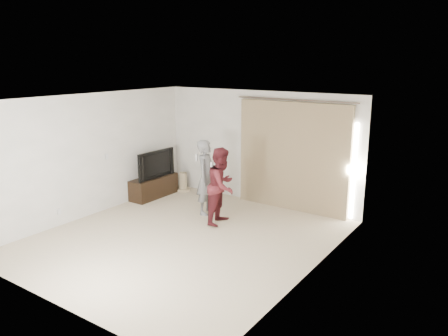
{
  "coord_description": "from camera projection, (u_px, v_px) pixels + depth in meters",
  "views": [
    {
      "loc": [
        4.94,
        -5.87,
        3.26
      ],
      "look_at": [
        0.1,
        1.2,
        1.14
      ],
      "focal_mm": 35.0,
      "sensor_mm": 36.0,
      "label": 1
    }
  ],
  "objects": [
    {
      "name": "wall_back",
      "position": [
        258.0,
        147.0,
        10.08
      ],
      "size": [
        5.0,
        0.04,
        2.6
      ],
      "primitive_type": "cube",
      "color": "white",
      "rests_on": "ground"
    },
    {
      "name": "scratching_post",
      "position": [
        183.0,
        183.0,
        11.17
      ],
      "size": [
        0.36,
        0.36,
        0.48
      ],
      "color": "tan",
      "rests_on": "ground"
    },
    {
      "name": "ceiling",
      "position": [
        180.0,
        99.0,
        7.57
      ],
      "size": [
        5.0,
        5.5,
        0.01
      ],
      "primitive_type": "cube",
      "color": "white",
      "rests_on": "wall_back"
    },
    {
      "name": "tv_console",
      "position": [
        154.0,
        187.0,
        10.67
      ],
      "size": [
        0.45,
        1.3,
        0.5
      ],
      "primitive_type": "cube",
      "color": "black",
      "rests_on": "ground"
    },
    {
      "name": "wall_left",
      "position": [
        91.0,
        155.0,
        9.26
      ],
      "size": [
        0.04,
        5.5,
        2.6
      ],
      "color": "white",
      "rests_on": "ground"
    },
    {
      "name": "tv",
      "position": [
        153.0,
        164.0,
        10.53
      ],
      "size": [
        0.18,
        1.16,
        0.67
      ],
      "primitive_type": "imported",
      "rotation": [
        0.0,
        0.0,
        1.54
      ],
      "color": "black",
      "rests_on": "tv_console"
    },
    {
      "name": "person_woman",
      "position": [
        222.0,
        186.0,
        8.83
      ],
      "size": [
        0.7,
        0.84,
        1.58
      ],
      "color": "#52191F",
      "rests_on": "ground"
    },
    {
      "name": "floor",
      "position": [
        184.0,
        239.0,
        8.2
      ],
      "size": [
        5.5,
        5.5,
        0.0
      ],
      "primitive_type": "plane",
      "color": "beige",
      "rests_on": "ground"
    },
    {
      "name": "curtain",
      "position": [
        293.0,
        157.0,
        9.55
      ],
      "size": [
        2.8,
        0.11,
        2.46
      ],
      "color": "#8F7858",
      "rests_on": "ground"
    },
    {
      "name": "person_man",
      "position": [
        206.0,
        177.0,
        9.38
      ],
      "size": [
        0.52,
        0.67,
        1.62
      ],
      "color": "slate",
      "rests_on": "ground"
    }
  ]
}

